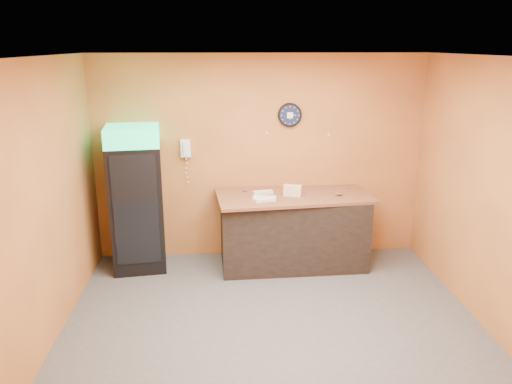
{
  "coord_description": "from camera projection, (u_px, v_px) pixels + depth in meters",
  "views": [
    {
      "loc": [
        -0.5,
        -4.69,
        2.91
      ],
      "look_at": [
        -0.14,
        0.6,
        1.33
      ],
      "focal_mm": 35.0,
      "sensor_mm": 36.0,
      "label": 1
    }
  ],
  "objects": [
    {
      "name": "floor",
      "position": [
        273.0,
        327.0,
        5.35
      ],
      "size": [
        4.5,
        4.5,
        0.0
      ],
      "primitive_type": "plane",
      "color": "#47474C",
      "rests_on": "ground"
    },
    {
      "name": "back_wall",
      "position": [
        259.0,
        158.0,
        6.86
      ],
      "size": [
        4.5,
        0.02,
        2.8
      ],
      "primitive_type": "cube",
      "color": "#CD7A39",
      "rests_on": "floor"
    },
    {
      "name": "left_wall",
      "position": [
        42.0,
        207.0,
        4.8
      ],
      "size": [
        0.02,
        4.0,
        2.8
      ],
      "primitive_type": "cube",
      "color": "#CD7A39",
      "rests_on": "floor"
    },
    {
      "name": "right_wall",
      "position": [
        493.0,
        198.0,
        5.09
      ],
      "size": [
        0.02,
        4.0,
        2.8
      ],
      "primitive_type": "cube",
      "color": "#CD7A39",
      "rests_on": "floor"
    },
    {
      "name": "ceiling",
      "position": [
        276.0,
        56.0,
        4.55
      ],
      "size": [
        4.5,
        4.0,
        0.02
      ],
      "primitive_type": "cube",
      "color": "white",
      "rests_on": "back_wall"
    },
    {
      "name": "beverage_cooler",
      "position": [
        136.0,
        201.0,
        6.51
      ],
      "size": [
        0.75,
        0.75,
        1.92
      ],
      "rotation": [
        0.0,
        0.0,
        0.12
      ],
      "color": "black",
      "rests_on": "floor"
    },
    {
      "name": "prep_counter",
      "position": [
        293.0,
        231.0,
        6.74
      ],
      "size": [
        1.95,
        0.92,
        0.96
      ],
      "primitive_type": "cube",
      "rotation": [
        0.0,
        0.0,
        0.03
      ],
      "color": "black",
      "rests_on": "floor"
    },
    {
      "name": "wall_clock",
      "position": [
        290.0,
        115.0,
        6.69
      ],
      "size": [
        0.32,
        0.06,
        0.32
      ],
      "color": "black",
      "rests_on": "back_wall"
    },
    {
      "name": "wall_phone",
      "position": [
        186.0,
        148.0,
        6.7
      ],
      "size": [
        0.13,
        0.11,
        0.24
      ],
      "color": "white",
      "rests_on": "back_wall"
    },
    {
      "name": "butcher_paper",
      "position": [
        294.0,
        196.0,
        6.6
      ],
      "size": [
        2.1,
        1.14,
        0.04
      ],
      "primitive_type": "cube",
      "rotation": [
        0.0,
        0.0,
        0.1
      ],
      "color": "brown",
      "rests_on": "prep_counter"
    },
    {
      "name": "sub_roll_stack",
      "position": [
        292.0,
        191.0,
        6.51
      ],
      "size": [
        0.24,
        0.15,
        0.15
      ],
      "rotation": [
        0.0,
        0.0,
        -0.31
      ],
      "color": "beige",
      "rests_on": "butcher_paper"
    },
    {
      "name": "wrapped_sandwich_left",
      "position": [
        264.0,
        198.0,
        6.36
      ],
      "size": [
        0.31,
        0.17,
        0.04
      ],
      "primitive_type": "cube",
      "rotation": [
        0.0,
        0.0,
        -0.18
      ],
      "color": "silver",
      "rests_on": "butcher_paper"
    },
    {
      "name": "wrapped_sandwich_mid",
      "position": [
        265.0,
        200.0,
        6.31
      ],
      "size": [
        0.27,
        0.16,
        0.04
      ],
      "primitive_type": "cube",
      "rotation": [
        0.0,
        0.0,
        0.27
      ],
      "color": "silver",
      "rests_on": "butcher_paper"
    },
    {
      "name": "wrapped_sandwich_right",
      "position": [
        263.0,
        192.0,
        6.62
      ],
      "size": [
        0.28,
        0.15,
        0.04
      ],
      "primitive_type": "cube",
      "rotation": [
        0.0,
        0.0,
        0.19
      ],
      "color": "silver",
      "rests_on": "butcher_paper"
    },
    {
      "name": "kitchen_tool",
      "position": [
        292.0,
        191.0,
        6.65
      ],
      "size": [
        0.06,
        0.06,
        0.06
      ],
      "primitive_type": "cylinder",
      "color": "silver",
      "rests_on": "butcher_paper"
    }
  ]
}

